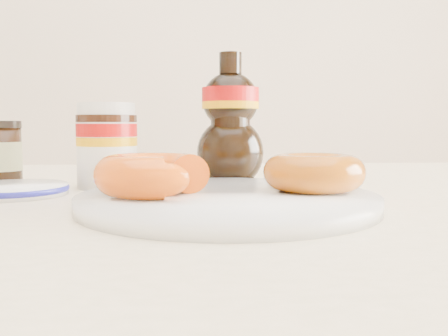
{
  "coord_description": "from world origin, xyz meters",
  "views": [
    {
      "loc": [
        0.01,
        -0.48,
        0.83
      ],
      "look_at": [
        0.05,
        0.05,
        0.79
      ],
      "focal_mm": 40.0,
      "sensor_mm": 36.0,
      "label": 1
    }
  ],
  "objects": [
    {
      "name": "donut_bitten",
      "position": [
        -0.02,
        -0.0,
        0.78
      ],
      "size": [
        0.13,
        0.13,
        0.04
      ],
      "primitive_type": "torus",
      "rotation": [
        0.0,
        0.0,
        0.15
      ],
      "color": "#D6450C",
      "rests_on": "plate"
    },
    {
      "name": "donut_whole",
      "position": [
        0.14,
        0.02,
        0.78
      ],
      "size": [
        0.11,
        0.11,
        0.04
      ],
      "primitive_type": "torus",
      "rotation": [
        0.0,
        0.0,
        0.09
      ],
      "color": "#A33E0A",
      "rests_on": "plate"
    },
    {
      "name": "nutella_jar",
      "position": [
        -0.09,
        0.17,
        0.81
      ],
      "size": [
        0.08,
        0.08,
        0.11
      ],
      "rotation": [
        0.0,
        0.0,
        -0.29
      ],
      "color": "white",
      "rests_on": "dining_table"
    },
    {
      "name": "plate",
      "position": [
        0.05,
        -0.0,
        0.76
      ],
      "size": [
        0.29,
        0.29,
        0.01
      ],
      "color": "white",
      "rests_on": "dining_table"
    },
    {
      "name": "blue_rim_saucer",
      "position": [
        -0.19,
        0.11,
        0.76
      ],
      "size": [
        0.12,
        0.12,
        0.01
      ],
      "color": "white",
      "rests_on": "dining_table"
    },
    {
      "name": "dark_jar",
      "position": [
        -0.24,
        0.21,
        0.79
      ],
      "size": [
        0.05,
        0.05,
        0.09
      ],
      "rotation": [
        0.0,
        0.0,
        -0.3
      ],
      "color": "black",
      "rests_on": "dining_table"
    },
    {
      "name": "dining_table",
      "position": [
        0.0,
        0.1,
        0.67
      ],
      "size": [
        1.4,
        0.9,
        0.75
      ],
      "color": "#F6DFBB",
      "rests_on": "ground"
    },
    {
      "name": "syrup_bottle",
      "position": [
        0.07,
        0.19,
        0.84
      ],
      "size": [
        0.11,
        0.11,
        0.18
      ],
      "primitive_type": null,
      "rotation": [
        0.0,
        0.0,
        0.42
      ],
      "color": "black",
      "rests_on": "dining_table"
    }
  ]
}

